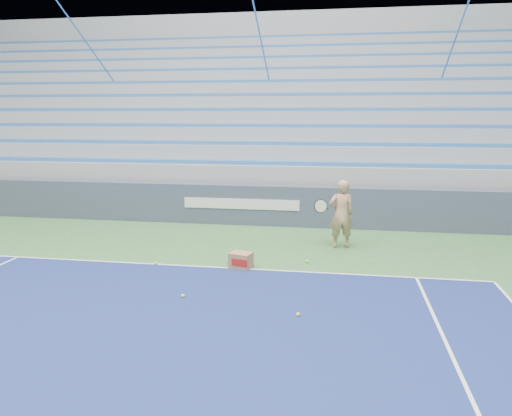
{
  "coord_description": "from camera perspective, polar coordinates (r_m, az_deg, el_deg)",
  "views": [
    {
      "loc": [
        2.63,
        2.59,
        3.05
      ],
      "look_at": [
        0.98,
        12.38,
        1.15
      ],
      "focal_mm": 35.0,
      "sensor_mm": 36.0,
      "label": 1
    }
  ],
  "objects": [
    {
      "name": "tennis_ball_0",
      "position": [
        10.41,
        5.87,
        -6.07
      ],
      "size": [
        0.07,
        0.07,
        0.07
      ],
      "primitive_type": "sphere",
      "color": "#D9F131",
      "rests_on": "ground"
    },
    {
      "name": "bleachers",
      "position": [
        19.21,
        1.7,
        8.76
      ],
      "size": [
        31.0,
        9.15,
        7.3
      ],
      "color": "#999CA1",
      "rests_on": "ground"
    },
    {
      "name": "tennis_player",
      "position": [
        11.51,
        9.69,
        -0.67
      ],
      "size": [
        0.93,
        0.86,
        1.57
      ],
      "color": "tan",
      "rests_on": "ground"
    },
    {
      "name": "ball_box",
      "position": [
        9.99,
        -1.73,
        -6.0
      ],
      "size": [
        0.49,
        0.42,
        0.32
      ],
      "color": "#9F724D",
      "rests_on": "ground"
    },
    {
      "name": "sponsor_barrier",
      "position": [
        13.78,
        -1.58,
        0.38
      ],
      "size": [
        30.0,
        0.32,
        1.1
      ],
      "color": "#3C445B",
      "rests_on": "ground"
    },
    {
      "name": "tennis_ball_3",
      "position": [
        8.57,
        -8.36,
        -9.91
      ],
      "size": [
        0.07,
        0.07,
        0.07
      ],
      "primitive_type": "sphere",
      "color": "#D9F131",
      "rests_on": "ground"
    },
    {
      "name": "tennis_ball_2",
      "position": [
        10.42,
        -11.39,
        -6.23
      ],
      "size": [
        0.07,
        0.07,
        0.07
      ],
      "primitive_type": "sphere",
      "color": "#D9F131",
      "rests_on": "ground"
    },
    {
      "name": "tennis_ball_1",
      "position": [
        7.78,
        4.81,
        -12.05
      ],
      "size": [
        0.07,
        0.07,
        0.07
      ],
      "primitive_type": "sphere",
      "color": "#D9F131",
      "rests_on": "ground"
    }
  ]
}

